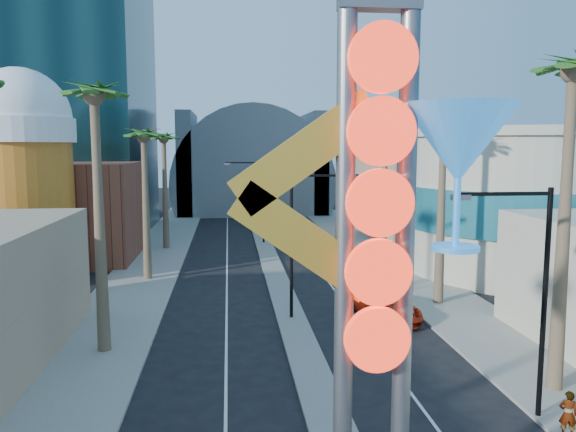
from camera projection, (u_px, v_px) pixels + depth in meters
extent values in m
cube|color=gray|center=(151.00, 265.00, 44.20)|extent=(5.00, 100.00, 0.15)
cube|color=gray|center=(386.00, 259.00, 46.19)|extent=(5.00, 100.00, 0.15)
cube|color=gray|center=(268.00, 255.00, 48.15)|extent=(1.60, 84.00, 0.15)
cube|color=brown|center=(73.00, 212.00, 45.99)|extent=(10.00, 10.00, 8.00)
cube|color=tan|center=(412.00, 188.00, 59.09)|extent=(10.00, 20.00, 10.00)
cylinder|color=#C4521A|center=(25.00, 211.00, 37.87)|extent=(6.40, 6.40, 10.00)
cylinder|color=white|center=(20.00, 130.00, 37.20)|extent=(7.00, 7.00, 1.60)
sphere|color=white|center=(20.00, 118.00, 37.10)|extent=(6.60, 6.60, 6.60)
cylinder|color=#B6B19A|center=(518.00, 205.00, 41.54)|extent=(16.00, 16.00, 10.00)
cylinder|color=teal|center=(518.00, 205.00, 41.54)|extent=(16.60, 16.60, 3.00)
cylinder|color=#B6B19A|center=(521.00, 133.00, 40.88)|extent=(16.60, 16.60, 0.60)
cylinder|color=slate|center=(251.00, 183.00, 81.22)|extent=(22.00, 16.00, 22.00)
cube|color=slate|center=(188.00, 163.00, 79.91)|extent=(2.00, 16.00, 14.00)
cube|color=slate|center=(313.00, 162.00, 81.79)|extent=(2.00, 16.00, 14.00)
cylinder|color=slate|center=(344.00, 272.00, 12.75)|extent=(0.44, 0.44, 12.00)
cylinder|color=slate|center=(404.00, 270.00, 12.89)|extent=(0.44, 0.44, 12.00)
cube|color=slate|center=(380.00, 3.00, 12.09)|extent=(1.80, 0.50, 0.30)
cylinder|color=red|center=(383.00, 58.00, 11.90)|extent=(1.50, 0.25, 1.50)
cylinder|color=red|center=(381.00, 131.00, 12.09)|extent=(1.50, 0.25, 1.50)
cylinder|color=red|center=(380.00, 203.00, 12.28)|extent=(1.50, 0.25, 1.50)
cylinder|color=red|center=(379.00, 272.00, 12.47)|extent=(1.50, 0.25, 1.50)
cylinder|color=red|center=(377.00, 339.00, 12.66)|extent=(1.50, 0.25, 1.50)
cube|color=gold|center=(306.00, 152.00, 12.32)|extent=(3.47, 0.25, 2.80)
cube|color=gold|center=(305.00, 242.00, 12.57)|extent=(3.47, 0.25, 2.80)
cone|color=blue|center=(459.00, 143.00, 12.66)|extent=(2.60, 2.60, 1.80)
cylinder|color=blue|center=(456.00, 213.00, 12.86)|extent=(0.16, 0.16, 1.60)
cylinder|color=blue|center=(455.00, 248.00, 12.96)|extent=(1.10, 1.10, 0.12)
cylinder|color=black|center=(291.00, 247.00, 29.91)|extent=(0.18, 0.18, 8.00)
cube|color=black|center=(325.00, 176.00, 29.63)|extent=(3.60, 0.12, 0.12)
cube|color=slate|center=(355.00, 177.00, 29.81)|extent=(0.60, 0.25, 0.18)
cylinder|color=black|center=(263.00, 203.00, 53.59)|extent=(0.18, 0.18, 8.00)
cube|color=black|center=(244.00, 163.00, 52.93)|extent=(3.60, 0.12, 0.12)
cube|color=slate|center=(227.00, 164.00, 52.78)|extent=(0.60, 0.25, 0.18)
cylinder|color=black|center=(544.00, 306.00, 18.82)|extent=(0.18, 0.18, 8.00)
cube|color=black|center=(504.00, 194.00, 18.18)|extent=(3.24, 0.12, 0.12)
cube|color=slate|center=(461.00, 197.00, 18.04)|extent=(0.60, 0.25, 0.18)
cylinder|color=brown|center=(100.00, 228.00, 24.80)|extent=(0.40, 0.40, 11.50)
sphere|color=#1E531B|center=(94.00, 96.00, 24.09)|extent=(2.40, 2.40, 2.40)
cylinder|color=brown|center=(146.00, 210.00, 38.71)|extent=(0.40, 0.40, 10.00)
sphere|color=#1E531B|center=(144.00, 136.00, 38.09)|extent=(2.40, 2.40, 2.40)
cylinder|color=brown|center=(165.00, 195.00, 50.55)|extent=(0.40, 0.40, 10.00)
sphere|color=#1E531B|center=(164.00, 139.00, 49.93)|extent=(2.40, 2.40, 2.40)
cylinder|color=brown|center=(563.00, 237.00, 20.73)|extent=(0.40, 0.40, 12.00)
sphere|color=#1E531B|center=(573.00, 71.00, 19.99)|extent=(2.40, 2.40, 2.40)
cylinder|color=brown|center=(441.00, 217.00, 32.67)|extent=(0.40, 0.40, 10.50)
sphere|color=#1E531B|center=(444.00, 126.00, 32.02)|extent=(2.40, 2.40, 2.40)
cylinder|color=brown|center=(384.00, 192.00, 44.45)|extent=(0.40, 0.40, 11.50)
sphere|color=#1E531B|center=(386.00, 118.00, 43.74)|extent=(2.40, 2.40, 2.40)
imported|color=#A01F0C|center=(384.00, 305.00, 30.42)|extent=(3.22, 5.76, 1.52)
imported|color=gray|center=(568.00, 414.00, 17.74)|extent=(0.65, 0.54, 1.53)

